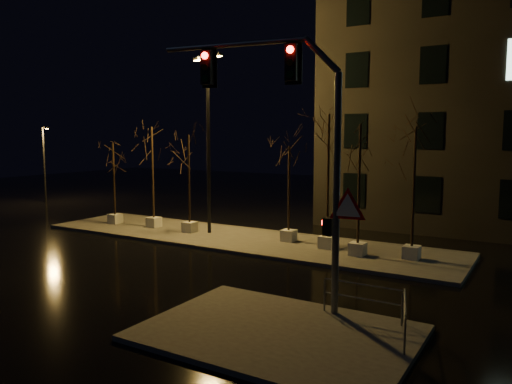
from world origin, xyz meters
The scene contains 15 objects.
ground centered at (0.00, 0.00, 0.00)m, with size 90.00×90.00×0.00m, color black.
median centered at (0.00, 6.00, 0.07)m, with size 22.00×5.00×0.15m, color #474540.
sidewalk_corner centered at (7.50, -3.50, 0.07)m, with size 7.00×5.00×0.15m, color #474540.
tree_0 centered at (-8.27, 5.74, 3.79)m, with size 1.80×1.80×4.80m.
tree_1 centered at (-5.53, 6.02, 4.50)m, with size 1.80×1.80×5.73m.
tree_2 centered at (-2.87, 5.88, 4.17)m, with size 1.80×1.80×5.30m.
tree_3 centered at (2.66, 6.56, 3.73)m, with size 1.80×1.80×4.72m.
tree_4 centered at (4.85, 6.14, 4.88)m, with size 1.80×1.80×6.23m.
tree_5 centered at (6.51, 5.54, 4.50)m, with size 1.80×1.80×5.73m.
tree_6 centered at (8.66, 6.08, 4.42)m, with size 1.80×1.80×5.63m.
traffic_signal_mast centered at (7.02, -1.67, 5.34)m, with size 6.43×0.91×7.90m.
streetlight_main centered at (-1.90, 6.30, 5.47)m, with size 2.25×0.98×9.22m.
streetlight_far centered at (-20.78, 10.35, 3.26)m, with size 1.15×0.46×5.92m.
guard_rail_a centered at (9.11, -1.50, 0.80)m, with size 2.31×0.06×0.99m.
guard_rail_b centered at (10.50, -2.30, 0.79)m, with size 0.58×2.02×0.99m.
Camera 1 is at (13.52, -14.68, 5.29)m, focal length 35.00 mm.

